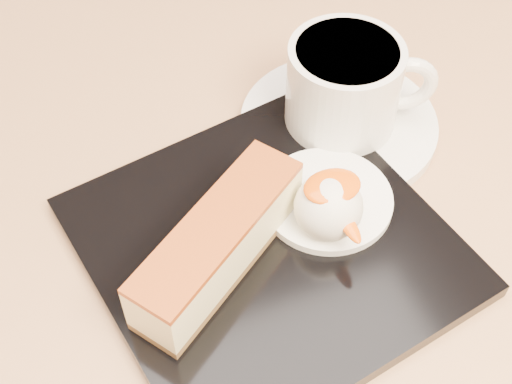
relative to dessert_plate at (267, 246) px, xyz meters
name	(u,v)px	position (x,y,z in m)	size (l,w,h in m)	color
dessert_plate	(267,246)	(0.00, 0.00, 0.00)	(0.22, 0.22, 0.01)	black
cheesecake	(218,244)	(-0.04, -0.01, 0.03)	(0.13, 0.11, 0.04)	brown
cream_smear	(327,199)	(0.05, 0.01, 0.01)	(0.09, 0.09, 0.01)	white
ice_cream_scoop	(328,207)	(0.04, -0.01, 0.03)	(0.04, 0.04, 0.04)	white
mango_sauce	(332,186)	(0.04, 0.00, 0.05)	(0.04, 0.03, 0.01)	#F85B07
mint_sprig	(273,183)	(0.02, 0.04, 0.01)	(0.03, 0.02, 0.00)	#398E2E
saucer	(338,124)	(0.09, 0.09, 0.00)	(0.15, 0.15, 0.01)	white
coffee_cup	(346,85)	(0.10, 0.08, 0.04)	(0.11, 0.08, 0.07)	white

